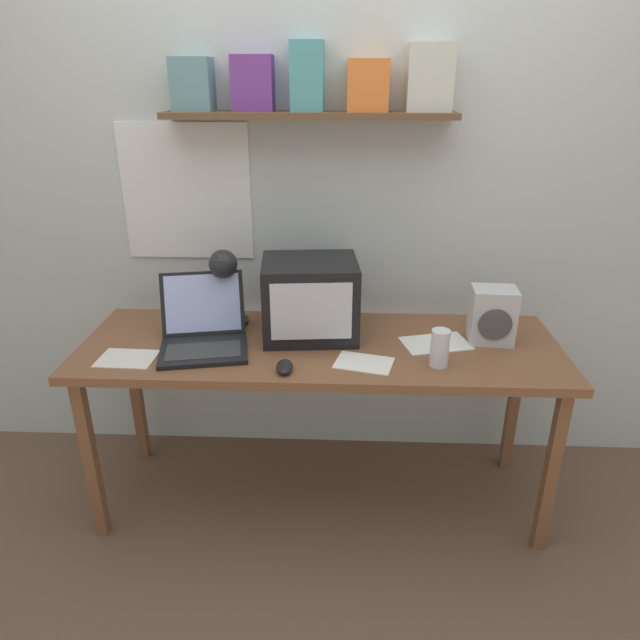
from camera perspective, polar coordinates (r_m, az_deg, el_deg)
ground_plane at (r=2.66m, az=-0.00°, el=-17.11°), size 12.00×12.00×0.00m
back_wall at (r=2.51m, az=0.39°, el=13.77°), size 5.60×0.24×2.60m
corner_desk at (r=2.28m, az=-0.00°, el=-3.77°), size 1.88×0.64×0.75m
crt_monitor at (r=2.27m, az=-1.01°, el=2.18°), size 0.40×0.35×0.31m
laptop at (r=2.26m, az=-11.60°, el=-0.92°), size 0.39×0.40×0.26m
desk_lamp at (r=2.33m, az=-9.49°, el=4.55°), size 0.14×0.19×0.34m
juice_glass at (r=2.10m, az=11.87°, el=-2.94°), size 0.07×0.07×0.14m
space_heater at (r=2.33m, az=16.86°, el=0.44°), size 0.18×0.15×0.22m
computer_mouse at (r=2.04m, az=-3.57°, el=-4.70°), size 0.07×0.11×0.03m
loose_paper_near_laptop at (r=2.25m, az=-18.74°, el=-3.67°), size 0.21×0.16×0.00m
printed_handout at (r=2.29m, az=11.48°, el=-2.29°), size 0.29×0.23×0.00m
open_notebook at (r=2.10m, az=4.41°, el=-4.30°), size 0.23×0.19×0.00m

